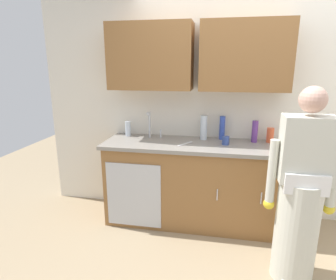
# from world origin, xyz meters

# --- Properties ---
(ground_plane) EXTENTS (9.00, 9.00, 0.00)m
(ground_plane) POSITION_xyz_m (0.00, 0.00, 0.00)
(ground_plane) COLOR #998466
(kitchen_wall_with_uppers) EXTENTS (4.80, 0.44, 2.70)m
(kitchen_wall_with_uppers) POSITION_xyz_m (-0.14, 0.99, 1.48)
(kitchen_wall_with_uppers) COLOR silver
(kitchen_wall_with_uppers) RESTS_ON ground
(counter_cabinet) EXTENTS (1.90, 0.62, 0.90)m
(counter_cabinet) POSITION_xyz_m (-0.55, 0.70, 0.45)
(counter_cabinet) COLOR brown
(counter_cabinet) RESTS_ON ground
(countertop) EXTENTS (1.96, 0.66, 0.04)m
(countertop) POSITION_xyz_m (-0.55, 0.70, 0.92)
(countertop) COLOR gray
(countertop) RESTS_ON counter_cabinet
(sink) EXTENTS (0.50, 0.36, 0.35)m
(sink) POSITION_xyz_m (-1.04, 0.71, 0.93)
(sink) COLOR #B7BABF
(sink) RESTS_ON counter_cabinet
(person_at_sink) EXTENTS (0.55, 0.34, 1.62)m
(person_at_sink) POSITION_xyz_m (0.39, -0.05, 0.69)
(person_at_sink) COLOR white
(person_at_sink) RESTS_ON ground
(bottle_soap) EXTENTS (0.08, 0.08, 0.16)m
(bottle_soap) POSITION_xyz_m (0.28, 0.88, 1.02)
(bottle_soap) COLOR #E05933
(bottle_soap) RESTS_ON countertop
(bottle_water_short) EXTENTS (0.06, 0.06, 0.27)m
(bottle_water_short) POSITION_xyz_m (-0.24, 0.92, 1.07)
(bottle_water_short) COLOR #334CB2
(bottle_water_short) RESTS_ON countertop
(bottle_dish_liquid) EXTENTS (0.08, 0.08, 0.28)m
(bottle_dish_liquid) POSITION_xyz_m (-0.45, 0.87, 1.08)
(bottle_dish_liquid) COLOR silver
(bottle_dish_liquid) RESTS_ON countertop
(bottle_water_tall) EXTENTS (0.07, 0.07, 0.24)m
(bottle_water_tall) POSITION_xyz_m (0.11, 0.86, 1.06)
(bottle_water_tall) COLOR #66388C
(bottle_water_tall) RESTS_ON countertop
(bottle_cleaner_spray) EXTENTS (0.07, 0.07, 0.17)m
(bottle_cleaner_spray) POSITION_xyz_m (-1.35, 0.88, 1.03)
(bottle_cleaner_spray) COLOR silver
(bottle_cleaner_spray) RESTS_ON countertop
(cup_by_sink) EXTENTS (0.08, 0.08, 0.09)m
(cup_by_sink) POSITION_xyz_m (-0.20, 0.70, 0.99)
(cup_by_sink) COLOR #33478C
(cup_by_sink) RESTS_ON countertop
(knife_on_counter) EXTENTS (0.14, 0.22, 0.01)m
(knife_on_counter) POSITION_xyz_m (-0.63, 0.64, 0.94)
(knife_on_counter) COLOR silver
(knife_on_counter) RESTS_ON countertop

